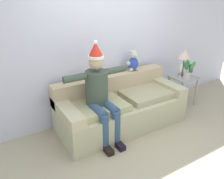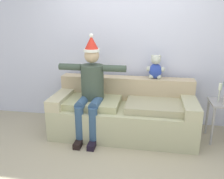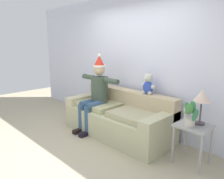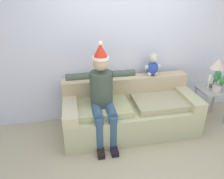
{
  "view_description": "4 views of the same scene",
  "coord_description": "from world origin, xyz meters",
  "px_view_note": "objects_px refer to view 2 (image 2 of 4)",
  "views": [
    {
      "loc": [
        -1.93,
        -1.9,
        2.18
      ],
      "look_at": [
        -0.28,
        0.82,
        0.79
      ],
      "focal_mm": 36.83,
      "sensor_mm": 36.0,
      "label": 1
    },
    {
      "loc": [
        0.4,
        -2.4,
        1.76
      ],
      "look_at": [
        -0.15,
        0.79,
        0.77
      ],
      "focal_mm": 37.81,
      "sensor_mm": 36.0,
      "label": 2
    },
    {
      "loc": [
        2.74,
        -1.88,
        1.77
      ],
      "look_at": [
        -0.07,
        0.89,
        0.9
      ],
      "focal_mm": 34.64,
      "sensor_mm": 36.0,
      "label": 3
    },
    {
      "loc": [
        -0.87,
        -1.89,
        2.2
      ],
      "look_at": [
        -0.33,
        0.86,
        0.83
      ],
      "focal_mm": 33.85,
      "sensor_mm": 36.0,
      "label": 4
    }
  ],
  "objects_px": {
    "couch": "(124,112)",
    "teddy_bear": "(156,68)",
    "candle_tall": "(220,90)",
    "person_seated": "(91,86)"
  },
  "relations": [
    {
      "from": "candle_tall",
      "to": "person_seated",
      "type": "bearing_deg",
      "value": -175.78
    },
    {
      "from": "person_seated",
      "to": "candle_tall",
      "type": "xyz_separation_m",
      "value": [
        1.83,
        0.14,
        -0.0
      ]
    },
    {
      "from": "teddy_bear",
      "to": "candle_tall",
      "type": "distance_m",
      "value": 0.98
    },
    {
      "from": "couch",
      "to": "person_seated",
      "type": "distance_m",
      "value": 0.68
    },
    {
      "from": "couch",
      "to": "teddy_bear",
      "type": "relative_size",
      "value": 5.63
    },
    {
      "from": "couch",
      "to": "teddy_bear",
      "type": "distance_m",
      "value": 0.86
    },
    {
      "from": "couch",
      "to": "candle_tall",
      "type": "relative_size",
      "value": 7.73
    },
    {
      "from": "couch",
      "to": "candle_tall",
      "type": "xyz_separation_m",
      "value": [
        1.36,
        -0.03,
        0.45
      ]
    },
    {
      "from": "person_seated",
      "to": "teddy_bear",
      "type": "relative_size",
      "value": 4.04
    },
    {
      "from": "couch",
      "to": "teddy_bear",
      "type": "height_order",
      "value": "teddy_bear"
    }
  ]
}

